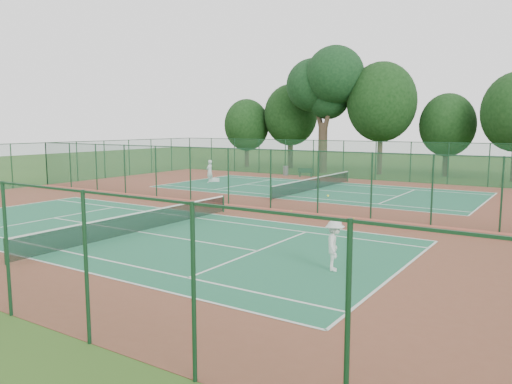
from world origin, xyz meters
TOP-DOWN VIEW (x-y plane):
  - ground at (0.00, 0.00)m, footprint 120.00×120.00m
  - red_pad at (0.00, 0.00)m, footprint 40.00×36.00m
  - court_near at (0.00, -9.00)m, footprint 23.77×10.97m
  - court_far at (0.00, 9.00)m, footprint 23.77×10.97m
  - fence_north at (0.00, 18.00)m, footprint 40.00×0.09m
  - fence_west at (-20.00, 0.00)m, footprint 0.09×36.00m
  - fence_divider at (0.00, 0.00)m, footprint 40.00×0.09m
  - tennis_net_near at (0.00, -9.00)m, footprint 0.10×12.90m
  - tennis_net_far at (0.00, 9.00)m, footprint 0.10×12.90m
  - player_near at (9.99, -9.80)m, footprint 1.03×1.28m
  - player_far at (-9.64, 8.40)m, footprint 0.48×0.71m
  - trash_bin at (-7.29, 17.38)m, footprint 0.61×0.61m
  - bench at (-4.91, 16.97)m, footprint 1.44×0.71m
  - kit_bag at (-9.76, 9.20)m, footprint 0.91×0.63m
  - stray_ball_a at (3.16, -0.39)m, footprint 0.08×0.08m
  - stray_ball_b at (6.99, -0.59)m, footprint 0.06×0.06m
  - stray_ball_c at (-1.88, -0.84)m, footprint 0.08×0.08m
  - big_tree at (-5.51, 22.28)m, footprint 8.30×6.07m
  - evergreen_row at (0.50, 24.25)m, footprint 39.00×5.00m

SIDE VIEW (x-z plane):
  - ground at x=0.00m, z-range 0.00..0.00m
  - evergreen_row at x=0.50m, z-range -6.00..6.00m
  - red_pad at x=0.00m, z-range 0.00..0.01m
  - court_near at x=0.00m, z-range 0.01..0.02m
  - court_far at x=0.00m, z-range 0.01..0.02m
  - stray_ball_b at x=6.99m, z-range 0.01..0.07m
  - stray_ball_c at x=-1.88m, z-range 0.01..0.09m
  - stray_ball_a at x=3.16m, z-range 0.01..0.09m
  - kit_bag at x=-9.76m, z-range 0.01..0.33m
  - bench at x=-4.91m, z-range 0.02..0.88m
  - trash_bin at x=-7.29m, z-range 0.01..0.92m
  - tennis_net_near at x=0.00m, z-range 0.06..1.03m
  - tennis_net_far at x=0.00m, z-range 0.06..1.03m
  - player_near at x=9.99m, z-range 0.02..1.75m
  - player_far at x=-9.64m, z-range 0.02..1.95m
  - fence_west at x=-20.00m, z-range 0.01..3.51m
  - fence_north at x=0.00m, z-range 0.01..3.51m
  - fence_divider at x=0.00m, z-range 0.01..3.51m
  - big_tree at x=-5.51m, z-range 2.65..15.40m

